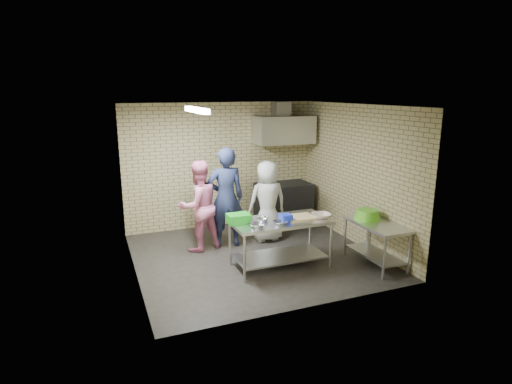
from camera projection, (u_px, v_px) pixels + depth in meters
floor at (255, 256)px, 7.67m from camera, size 4.20×4.20×0.00m
ceiling at (255, 105)px, 7.03m from camera, size 4.20×4.20×0.00m
back_wall at (221, 165)px, 9.16m from camera, size 4.20×0.06×2.70m
front_wall at (311, 215)px, 5.55m from camera, size 4.20×0.06×2.70m
left_wall at (131, 195)px, 6.60m from camera, size 0.06×4.00×2.70m
right_wall at (356, 175)px, 8.11m from camera, size 0.06×4.00×2.70m
prep_table at (280, 243)px, 7.15m from camera, size 1.65×0.83×0.83m
side_counter at (375, 244)px, 7.24m from camera, size 0.60×1.20×0.75m
stove at (284, 203)px, 9.54m from camera, size 1.20×0.70×0.90m
range_hood at (284, 130)px, 9.19m from camera, size 1.30×0.60×0.60m
hood_duct at (281, 109)px, 9.22m from camera, size 0.35×0.30×0.30m
wall_shelf at (292, 137)px, 9.52m from camera, size 0.80×0.20×0.04m
fluorescent_fixture at (196, 110)px, 6.69m from camera, size 0.10×1.25×0.08m
green_crate at (239, 218)px, 6.89m from camera, size 0.37×0.28×0.15m
blue_tub at (286, 218)px, 6.97m from camera, size 0.18×0.18×0.12m
cutting_board at (299, 217)px, 7.16m from camera, size 0.51×0.39×0.03m
mixing_bowl_a at (257, 225)px, 6.69m from camera, size 0.28×0.28×0.06m
mixing_bowl_b at (263, 219)px, 6.99m from camera, size 0.22×0.22×0.06m
mixing_bowl_c at (280, 223)px, 6.81m from camera, size 0.26×0.26×0.06m
ceramic_bowl at (321, 216)px, 7.16m from camera, size 0.35×0.35×0.08m
green_basin at (367, 214)px, 7.35m from camera, size 0.46×0.46×0.17m
bottle_red at (282, 132)px, 9.40m from camera, size 0.07×0.07×0.18m
bottle_green at (298, 132)px, 9.55m from camera, size 0.06×0.06×0.15m
man_navy at (226, 198)px, 7.95m from camera, size 0.74×0.53×1.93m
woman_pink at (199, 206)px, 7.81m from camera, size 0.97×0.85×1.70m
woman_white at (267, 201)px, 8.32m from camera, size 0.79×0.52×1.62m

